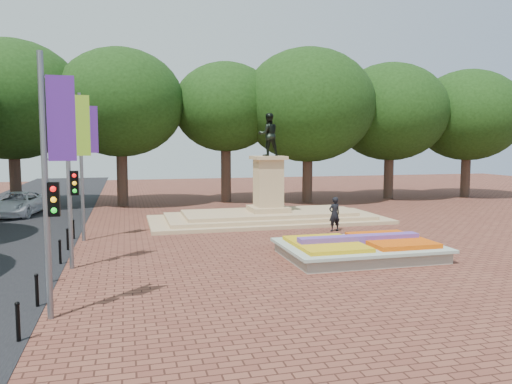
# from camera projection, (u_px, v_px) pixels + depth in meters

# --- Properties ---
(ground) EXTENTS (90.00, 90.00, 0.00)m
(ground) POSITION_uv_depth(u_px,v_px,m) (318.00, 248.00, 22.12)
(ground) COLOR brown
(ground) RESTS_ON ground
(flower_bed) EXTENTS (6.30, 4.30, 0.91)m
(flower_bed) POSITION_uv_depth(u_px,v_px,m) (360.00, 248.00, 20.41)
(flower_bed) COLOR gray
(flower_bed) RESTS_ON ground
(monument) EXTENTS (14.00, 6.00, 6.40)m
(monument) POSITION_uv_depth(u_px,v_px,m) (268.00, 207.00, 29.74)
(monument) COLOR tan
(monument) RESTS_ON ground
(tree_row_back) EXTENTS (44.80, 8.80, 10.43)m
(tree_row_back) POSITION_uv_depth(u_px,v_px,m) (262.00, 117.00, 39.38)
(tree_row_back) COLOR #39281F
(tree_row_back) RESTS_ON ground
(banner_poles) EXTENTS (0.88, 11.17, 7.00)m
(banner_poles) POSITION_uv_depth(u_px,v_px,m) (71.00, 165.00, 17.95)
(banner_poles) COLOR slate
(banner_poles) RESTS_ON ground
(bollard_row) EXTENTS (0.12, 13.12, 0.98)m
(bollard_row) POSITION_uv_depth(u_px,v_px,m) (55.00, 258.00, 17.94)
(bollard_row) COLOR black
(bollard_row) RESTS_ON ground
(van) EXTENTS (3.38, 5.77, 1.51)m
(van) POSITION_uv_depth(u_px,v_px,m) (18.00, 204.00, 32.17)
(van) COLOR white
(van) RESTS_ON ground
(pedestrian) EXTENTS (0.74, 0.55, 1.84)m
(pedestrian) POSITION_uv_depth(u_px,v_px,m) (334.00, 214.00, 26.38)
(pedestrian) COLOR black
(pedestrian) RESTS_ON ground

